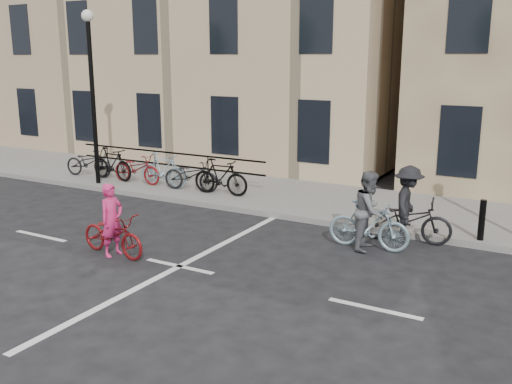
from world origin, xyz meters
The scene contains 9 objects.
ground centered at (0.00, 0.00, 0.00)m, with size 120.00×120.00×0.00m, color black.
sidewalk centered at (-4.00, 6.00, 0.07)m, with size 46.00×4.00×0.15m, color slate.
building_west centered at (-9.00, 13.00, 5.15)m, with size 20.00×10.00×10.00m, color #CBB189.
lamp_post centered at (-6.50, 4.40, 3.49)m, with size 0.36×0.36×5.28m.
bollard_east centered at (5.00, 4.25, 0.60)m, with size 0.14×0.14×0.90m, color black.
parked_bikes centered at (-4.92, 5.04, 0.65)m, with size 7.25×1.23×1.05m.
cyclist_pink centered at (-1.61, -0.13, 0.53)m, with size 1.77×0.76×1.53m.
cyclist_grey centered at (2.91, 2.88, 0.70)m, with size 1.80×0.87×1.72m.
cyclist_dark centered at (3.50, 3.75, 0.69)m, with size 2.04×1.21×1.74m.
Camera 1 is at (6.57, -8.55, 4.06)m, focal length 40.00 mm.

